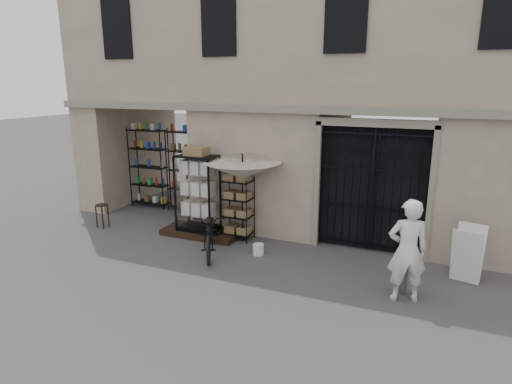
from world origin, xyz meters
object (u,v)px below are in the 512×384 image
at_px(display_cabinet, 198,197).
at_px(market_umbrella, 242,166).
at_px(wire_rack, 238,209).
at_px(steel_bollard, 404,273).
at_px(easel_sign, 468,254).
at_px(white_bucket, 258,249).
at_px(bicycle, 211,253).
at_px(wooden_stool, 102,215).
at_px(shopkeeper, 403,299).

bearing_deg(display_cabinet, market_umbrella, 16.07).
height_order(display_cabinet, wire_rack, display_cabinet).
height_order(steel_bollard, easel_sign, easel_sign).
distance_m(white_bucket, easel_sign, 4.35).
bearing_deg(steel_bollard, display_cabinet, 165.96).
bearing_deg(steel_bollard, bicycle, 175.34).
xyz_separation_m(white_bucket, steel_bollard, (3.21, -0.70, 0.30)).
bearing_deg(wooden_stool, white_bucket, -1.43).
bearing_deg(market_umbrella, steel_bollard, -19.25).
relative_size(wire_rack, shopkeeper, 0.84).
distance_m(white_bucket, steel_bollard, 3.30).
height_order(wire_rack, steel_bollard, wire_rack).
height_order(white_bucket, bicycle, bicycle).
distance_m(display_cabinet, wire_rack, 1.08).
bearing_deg(wooden_stool, shopkeeper, -7.51).
bearing_deg(market_umbrella, wooden_stool, -172.14).
bearing_deg(bicycle, market_umbrella, 43.99).
bearing_deg(display_cabinet, shopkeeper, -4.04).
relative_size(bicycle, easel_sign, 1.75).
height_order(display_cabinet, white_bucket, display_cabinet).
relative_size(market_umbrella, wooden_stool, 4.10).
height_order(wire_rack, easel_sign, wire_rack).
height_order(market_umbrella, bicycle, market_umbrella).
distance_m(market_umbrella, easel_sign, 5.19).
bearing_deg(wooden_stool, display_cabinet, 9.63).
height_order(market_umbrella, white_bucket, market_umbrella).
height_order(wooden_stool, shopkeeper, wooden_stool).
bearing_deg(wire_rack, display_cabinet, -150.66).
relative_size(market_umbrella, steel_bollard, 3.13).
bearing_deg(steel_bollard, white_bucket, 167.70).
relative_size(wire_rack, bicycle, 0.81).
height_order(wire_rack, market_umbrella, market_umbrella).
distance_m(market_umbrella, bicycle, 2.19).
relative_size(white_bucket, wooden_stool, 0.40).
relative_size(wire_rack, steel_bollard, 1.89).
xyz_separation_m(white_bucket, shopkeeper, (3.25, -0.93, -0.12)).
bearing_deg(easel_sign, wooden_stool, -166.20).
xyz_separation_m(wooden_stool, shopkeeper, (7.90, -1.04, -0.34)).
bearing_deg(display_cabinet, easel_sign, 9.79).
bearing_deg(display_cabinet, white_bucket, -4.66).
bearing_deg(easel_sign, wire_rack, -172.35).
bearing_deg(steel_bollard, wooden_stool, 174.07).
bearing_deg(white_bucket, display_cabinet, 163.10).
distance_m(market_umbrella, white_bucket, 2.03).
bearing_deg(white_bucket, market_umbrella, 136.26).
distance_m(bicycle, shopkeeper, 4.34).
distance_m(display_cabinet, market_umbrella, 1.51).
distance_m(display_cabinet, bicycle, 1.63).
relative_size(market_umbrella, shopkeeper, 1.39).
xyz_separation_m(bicycle, shopkeeper, (4.30, -0.57, 0.00)).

